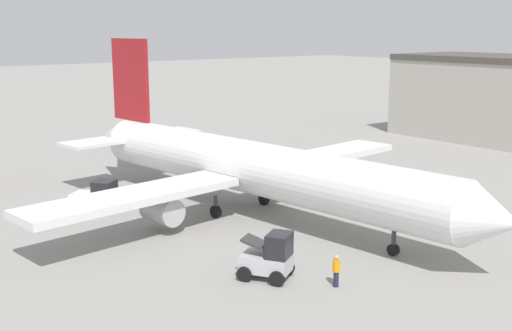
{
  "coord_description": "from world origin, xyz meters",
  "views": [
    {
      "loc": [
        35.12,
        -27.17,
        13.22
      ],
      "look_at": [
        0.0,
        0.0,
        3.69
      ],
      "focal_mm": 45.0,
      "sensor_mm": 36.0,
      "label": 1
    }
  ],
  "objects": [
    {
      "name": "belt_loader_truck",
      "position": [
        9.85,
        -6.69,
        1.19
      ],
      "size": [
        3.3,
        3.07,
        2.6
      ],
      "rotation": [
        0.0,
        0.0,
        0.55
      ],
      "color": "#B2B2B7",
      "rests_on": "ground_plane"
    },
    {
      "name": "ground_plane",
      "position": [
        0.0,
        0.0,
        0.0
      ],
      "size": [
        400.0,
        400.0,
        0.0
      ],
      "primitive_type": "plane",
      "color": "gray"
    },
    {
      "name": "ground_crew_worker",
      "position": [
        12.83,
        -4.64,
        0.93
      ],
      "size": [
        0.38,
        0.38,
        1.74
      ],
      "rotation": [
        0.0,
        0.0,
        1.49
      ],
      "color": "#1E2338",
      "rests_on": "ground_plane"
    },
    {
      "name": "baggage_tug",
      "position": [
        -8.94,
        -8.13,
        0.97
      ],
      "size": [
        3.72,
        3.47,
        2.11
      ],
      "rotation": [
        0.0,
        0.0,
        0.67
      ],
      "color": "silver",
      "rests_on": "ground_plane"
    },
    {
      "name": "airplane",
      "position": [
        -1.02,
        -0.12,
        3.49
      ],
      "size": [
        39.51,
        33.79,
        12.36
      ],
      "rotation": [
        0.0,
        0.0,
        0.12
      ],
      "color": "silver",
      "rests_on": "ground_plane"
    }
  ]
}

